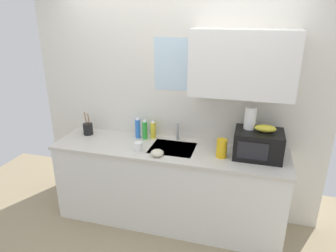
# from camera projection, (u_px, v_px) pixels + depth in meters

# --- Properties ---
(kitchen_wall_assembly) EXTENTS (3.24, 0.42, 2.50)m
(kitchen_wall_assembly) POSITION_uv_depth(u_px,v_px,m) (187.00, 99.00, 3.27)
(kitchen_wall_assembly) COLOR silver
(kitchen_wall_assembly) RESTS_ON ground
(counter_unit) EXTENTS (2.47, 0.63, 0.90)m
(counter_unit) POSITION_uv_depth(u_px,v_px,m) (168.00, 185.00, 3.35)
(counter_unit) COLOR white
(counter_unit) RESTS_ON ground
(sink_faucet) EXTENTS (0.03, 0.03, 0.21)m
(sink_faucet) POSITION_uv_depth(u_px,v_px,m) (178.00, 131.00, 3.36)
(sink_faucet) COLOR #B2B5BA
(sink_faucet) RESTS_ON counter_unit
(microwave) EXTENTS (0.46, 0.35, 0.27)m
(microwave) POSITION_uv_depth(u_px,v_px,m) (258.00, 144.00, 2.96)
(microwave) COLOR black
(microwave) RESTS_ON counter_unit
(banana_bunch) EXTENTS (0.20, 0.11, 0.07)m
(banana_bunch) POSITION_uv_depth(u_px,v_px,m) (266.00, 128.00, 2.89)
(banana_bunch) COLOR gold
(banana_bunch) RESTS_ON microwave
(paper_towel_roll) EXTENTS (0.11, 0.11, 0.22)m
(paper_towel_roll) POSITION_uv_depth(u_px,v_px,m) (250.00, 118.00, 2.94)
(paper_towel_roll) COLOR white
(paper_towel_roll) RESTS_ON microwave
(dish_soap_bottle_yellow) EXTENTS (0.06, 0.06, 0.22)m
(dish_soap_bottle_yellow) POSITION_uv_depth(u_px,v_px,m) (153.00, 129.00, 3.41)
(dish_soap_bottle_yellow) COLOR yellow
(dish_soap_bottle_yellow) RESTS_ON counter_unit
(dish_soap_bottle_green) EXTENTS (0.06, 0.06, 0.24)m
(dish_soap_bottle_green) POSITION_uv_depth(u_px,v_px,m) (145.00, 129.00, 3.39)
(dish_soap_bottle_green) COLOR green
(dish_soap_bottle_green) RESTS_ON counter_unit
(dish_soap_bottle_blue) EXTENTS (0.06, 0.06, 0.25)m
(dish_soap_bottle_blue) POSITION_uv_depth(u_px,v_px,m) (138.00, 128.00, 3.42)
(dish_soap_bottle_blue) COLOR blue
(dish_soap_bottle_blue) RESTS_ON counter_unit
(cereal_canister) EXTENTS (0.10, 0.10, 0.19)m
(cereal_canister) POSITION_uv_depth(u_px,v_px,m) (222.00, 148.00, 2.97)
(cereal_canister) COLOR gold
(cereal_canister) RESTS_ON counter_unit
(mug_white) EXTENTS (0.08, 0.08, 0.09)m
(mug_white) POSITION_uv_depth(u_px,v_px,m) (138.00, 147.00, 3.12)
(mug_white) COLOR white
(mug_white) RESTS_ON counter_unit
(utensil_crock) EXTENTS (0.11, 0.11, 0.28)m
(utensil_crock) POSITION_uv_depth(u_px,v_px,m) (88.00, 129.00, 3.53)
(utensil_crock) COLOR black
(utensil_crock) RESTS_ON counter_unit
(small_bowl) EXTENTS (0.13, 0.13, 0.06)m
(small_bowl) POSITION_uv_depth(u_px,v_px,m) (157.00, 153.00, 3.01)
(small_bowl) COLOR beige
(small_bowl) RESTS_ON counter_unit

